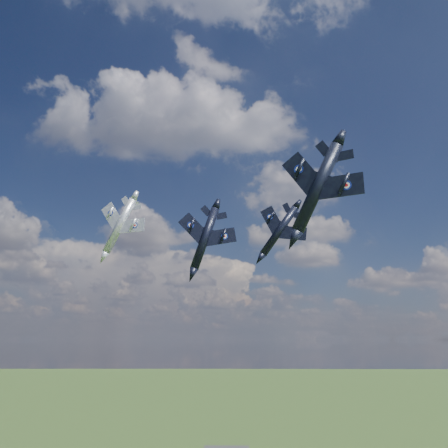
# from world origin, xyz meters

# --- Properties ---
(jet_lead_navy) EXTENTS (12.09, 15.79, 6.47)m
(jet_lead_navy) POSITION_xyz_m (1.16, 21.79, 81.09)
(jet_lead_navy) COLOR black
(jet_right_navy) EXTENTS (16.02, 17.98, 7.72)m
(jet_right_navy) POSITION_xyz_m (15.62, -4.00, 80.83)
(jet_right_navy) COLOR black
(jet_high_navy) EXTENTS (14.51, 18.42, 9.75)m
(jet_high_navy) POSITION_xyz_m (15.55, 38.26, 86.37)
(jet_high_navy) COLOR black
(jet_left_silver) EXTENTS (14.41, 17.08, 7.54)m
(jet_left_silver) POSITION_xyz_m (-14.56, 25.05, 84.24)
(jet_left_silver) COLOR #9FA1A9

